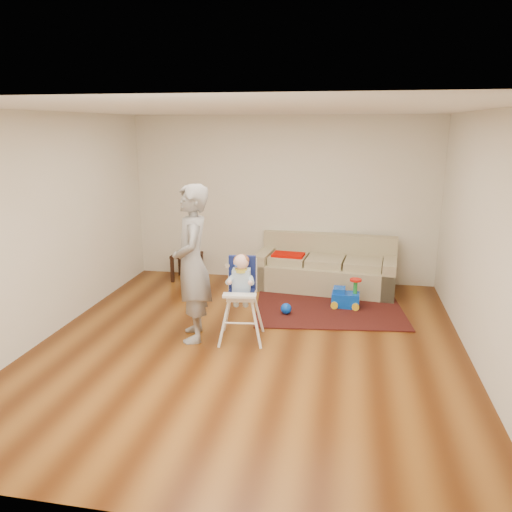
% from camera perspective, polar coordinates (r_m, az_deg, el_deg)
% --- Properties ---
extents(ground, '(5.50, 5.50, 0.00)m').
position_cam_1_polar(ground, '(6.02, -0.72, -10.22)').
color(ground, '#492109').
rests_on(ground, ground).
extents(room_envelope, '(5.04, 5.52, 2.72)m').
position_cam_1_polar(room_envelope, '(6.01, 0.22, 8.40)').
color(room_envelope, silver).
rests_on(room_envelope, ground).
extents(sofa, '(2.23, 1.08, 0.83)m').
position_cam_1_polar(sofa, '(7.94, 7.94, -0.89)').
color(sofa, gray).
rests_on(sofa, ground).
extents(side_table, '(0.45, 0.45, 0.45)m').
position_cam_1_polar(side_table, '(8.50, -7.88, -1.21)').
color(side_table, black).
rests_on(side_table, ground).
extents(area_rug, '(2.23, 1.78, 0.02)m').
position_cam_1_polar(area_rug, '(7.22, 8.33, -5.95)').
color(area_rug, black).
rests_on(area_rug, ground).
extents(ride_on_toy, '(0.40, 0.29, 0.42)m').
position_cam_1_polar(ride_on_toy, '(7.24, 10.22, -4.11)').
color(ride_on_toy, blue).
rests_on(ride_on_toy, area_rug).
extents(toy_ball, '(0.15, 0.15, 0.15)m').
position_cam_1_polar(toy_ball, '(6.91, 3.46, -6.02)').
color(toy_ball, blue).
rests_on(toy_ball, area_rug).
extents(high_chair, '(0.56, 0.56, 1.08)m').
position_cam_1_polar(high_chair, '(6.00, -1.68, -4.94)').
color(high_chair, white).
rests_on(high_chair, ground).
extents(adult, '(0.64, 0.79, 1.89)m').
position_cam_1_polar(adult, '(5.96, -7.32, -0.89)').
color(adult, gray).
rests_on(adult, ground).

